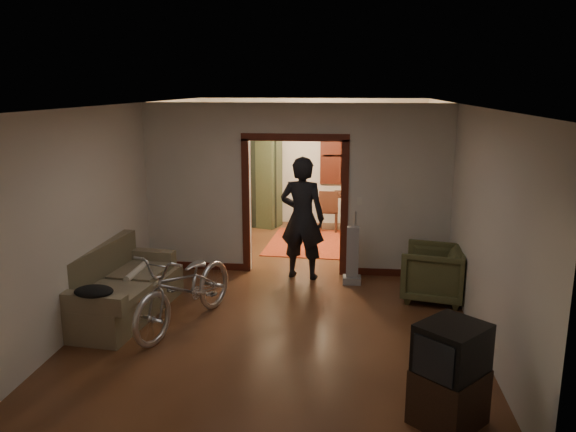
# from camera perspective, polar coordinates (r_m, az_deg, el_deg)

# --- Properties ---
(floor) EXTENTS (5.00, 8.50, 0.01)m
(floor) POSITION_cam_1_polar(r_m,az_deg,el_deg) (8.84, 0.22, -7.16)
(floor) COLOR #402214
(floor) RESTS_ON ground
(ceiling) EXTENTS (5.00, 8.50, 0.01)m
(ceiling) POSITION_cam_1_polar(r_m,az_deg,el_deg) (8.30, 0.24, 11.30)
(ceiling) COLOR white
(ceiling) RESTS_ON floor
(wall_back) EXTENTS (5.00, 0.02, 2.80)m
(wall_back) POSITION_cam_1_polar(r_m,az_deg,el_deg) (12.64, 2.33, 5.53)
(wall_back) COLOR beige
(wall_back) RESTS_ON floor
(wall_left) EXTENTS (0.02, 8.50, 2.80)m
(wall_left) POSITION_cam_1_polar(r_m,az_deg,el_deg) (9.07, -15.68, 2.06)
(wall_left) COLOR beige
(wall_left) RESTS_ON floor
(wall_right) EXTENTS (0.02, 8.50, 2.80)m
(wall_right) POSITION_cam_1_polar(r_m,az_deg,el_deg) (8.56, 17.11, 1.33)
(wall_right) COLOR beige
(wall_right) RESTS_ON floor
(partition_wall) EXTENTS (5.00, 0.14, 2.80)m
(partition_wall) POSITION_cam_1_polar(r_m,az_deg,el_deg) (9.19, 0.74, 2.69)
(partition_wall) COLOR beige
(partition_wall) RESTS_ON floor
(door_casing) EXTENTS (1.74, 0.20, 2.32)m
(door_casing) POSITION_cam_1_polar(r_m,az_deg,el_deg) (9.25, 0.73, 0.86)
(door_casing) COLOR #40160E
(door_casing) RESTS_ON floor
(far_window) EXTENTS (0.98, 0.06, 1.28)m
(far_window) POSITION_cam_1_polar(r_m,az_deg,el_deg) (12.55, 5.53, 6.11)
(far_window) COLOR black
(far_window) RESTS_ON wall_back
(chandelier) EXTENTS (0.24, 0.24, 0.24)m
(chandelier) POSITION_cam_1_polar(r_m,az_deg,el_deg) (10.81, 1.69, 9.32)
(chandelier) COLOR #FFE0A5
(chandelier) RESTS_ON ceiling
(light_switch) EXTENTS (0.08, 0.01, 0.12)m
(light_switch) POSITION_cam_1_polar(r_m,az_deg,el_deg) (9.10, 7.28, 1.52)
(light_switch) COLOR silver
(light_switch) RESTS_ON partition_wall
(sofa) EXTENTS (1.12, 2.11, 0.93)m
(sofa) POSITION_cam_1_polar(r_m,az_deg,el_deg) (7.97, -16.55, -6.46)
(sofa) COLOR brown
(sofa) RESTS_ON floor
(rolled_paper) EXTENTS (0.09, 0.74, 0.09)m
(rolled_paper) POSITION_cam_1_polar(r_m,az_deg,el_deg) (8.17, -15.12, -5.41)
(rolled_paper) COLOR beige
(rolled_paper) RESTS_ON sofa
(jacket) EXTENTS (0.47, 0.35, 0.14)m
(jacket) POSITION_cam_1_polar(r_m,az_deg,el_deg) (7.10, -19.13, -7.25)
(jacket) COLOR black
(jacket) RESTS_ON sofa
(bicycle) EXTENTS (1.32, 2.12, 1.05)m
(bicycle) POSITION_cam_1_polar(r_m,az_deg,el_deg) (7.40, -10.34, -7.13)
(bicycle) COLOR silver
(bicycle) RESTS_ON floor
(armchair) EXTENTS (1.04, 1.02, 0.80)m
(armchair) POSITION_cam_1_polar(r_m,az_deg,el_deg) (8.48, 14.54, -5.63)
(armchair) COLOR #494A2A
(armchair) RESTS_ON floor
(tv_stand) EXTENTS (0.79, 0.79, 0.53)m
(tv_stand) POSITION_cam_1_polar(r_m,az_deg,el_deg) (5.62, 16.00, -17.25)
(tv_stand) COLOR black
(tv_stand) RESTS_ON floor
(crt_tv) EXTENTS (0.76, 0.76, 0.49)m
(crt_tv) POSITION_cam_1_polar(r_m,az_deg,el_deg) (5.40, 16.32, -12.93)
(crt_tv) COLOR black
(crt_tv) RESTS_ON tv_stand
(vacuum) EXTENTS (0.33, 0.29, 0.93)m
(vacuum) POSITION_cam_1_polar(r_m,az_deg,el_deg) (8.89, 6.56, -3.97)
(vacuum) COLOR gray
(vacuum) RESTS_ON floor
(person) EXTENTS (0.80, 0.60, 1.99)m
(person) POSITION_cam_1_polar(r_m,az_deg,el_deg) (8.99, 1.46, -0.20)
(person) COLOR black
(person) RESTS_ON floor
(oriental_rug) EXTENTS (1.71, 2.19, 0.02)m
(oriental_rug) POSITION_cam_1_polar(r_m,az_deg,el_deg) (11.23, 2.22, -2.70)
(oriental_rug) COLOR maroon
(oriental_rug) RESTS_ON floor
(locker) EXTENTS (1.09, 0.81, 1.94)m
(locker) POSITION_cam_1_polar(r_m,az_deg,el_deg) (12.45, -3.12, 3.41)
(locker) COLOR #2F3922
(locker) RESTS_ON floor
(globe) EXTENTS (0.28, 0.28, 0.28)m
(globe) POSITION_cam_1_polar(r_m,az_deg,el_deg) (12.33, -3.18, 7.85)
(globe) COLOR #1E5972
(globe) RESTS_ON locker
(desk) EXTENTS (1.21, 0.86, 0.81)m
(desk) POSITION_cam_1_polar(r_m,az_deg,el_deg) (12.13, 7.26, 0.34)
(desk) COLOR #341A11
(desk) RESTS_ON floor
(desk_chair) EXTENTS (0.44, 0.44, 0.91)m
(desk_chair) POSITION_cam_1_polar(r_m,az_deg,el_deg) (12.04, 4.16, 0.55)
(desk_chair) COLOR #341A11
(desk_chair) RESTS_ON floor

